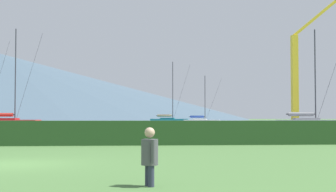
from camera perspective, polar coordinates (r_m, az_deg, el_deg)
name	(u,v)px	position (r m, az deg, el deg)	size (l,w,h in m)	color
ground_plane	(7,165)	(16.75, -17.53, -7.31)	(1000.00, 1000.00, 0.00)	#477038
harbor_water	(110,122)	(153.34, -6.45, -2.95)	(320.00, 246.00, 0.00)	gray
hedge_line	(54,133)	(27.54, -12.57, -4.05)	(80.00, 1.20, 1.30)	#284C23
sailboat_slip_2	(311,124)	(62.16, 15.68, -2.99)	(9.02, 3.79, 11.84)	#9E9EA3
sailboat_slip_3	(11,123)	(69.22, -17.13, -2.91)	(8.85, 3.67, 13.03)	red
sailboat_slip_4	(203,122)	(95.37, 3.88, -2.91)	(7.91, 3.71, 9.29)	white
sailboat_slip_7	(170,121)	(105.20, 0.24, -2.81)	(9.06, 4.28, 13.00)	#19707A
person_seated_viewer	(150,154)	(10.91, -2.06, -6.48)	(0.36, 0.55, 1.25)	#2D3347
dock_crane	(298,85)	(68.84, 14.26, 1.25)	(8.49, 2.00, 18.43)	#333338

